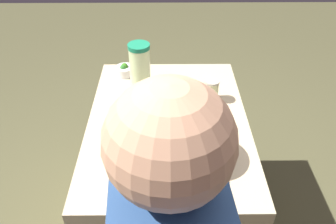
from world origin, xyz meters
TOP-DOWN VIEW (x-y plane):
  - ground_plane at (0.00, 0.00)m, footprint 8.00×8.00m
  - counter_slab at (0.00, 0.00)m, footprint 1.10×0.78m
  - dish_cloth at (0.26, 0.08)m, footprint 0.28×0.31m
  - cooking_pot at (0.26, 0.08)m, footprint 0.34×0.27m
  - lemonade_pitcher at (-0.20, -0.14)m, footprint 0.11×0.11m
  - mason_jar at (-0.17, 0.23)m, footprint 0.08×0.08m
  - broccoli_bowl_front at (0.23, -0.22)m, footprint 0.12×0.12m
  - broccoli_bowl_center at (-0.43, -0.25)m, footprint 0.11×0.11m

SIDE VIEW (x-z plane):
  - ground_plane at x=0.00m, z-range 0.00..0.00m
  - counter_slab at x=0.00m, z-range 0.00..0.86m
  - dish_cloth at x=0.26m, z-range 0.86..0.86m
  - broccoli_bowl_front at x=0.23m, z-range 0.85..0.93m
  - broccoli_bowl_center at x=-0.43m, z-range 0.85..0.93m
  - mason_jar at x=-0.17m, z-range 0.86..0.97m
  - cooking_pot at x=0.26m, z-range 0.87..1.02m
  - lemonade_pitcher at x=-0.20m, z-range 0.86..1.17m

